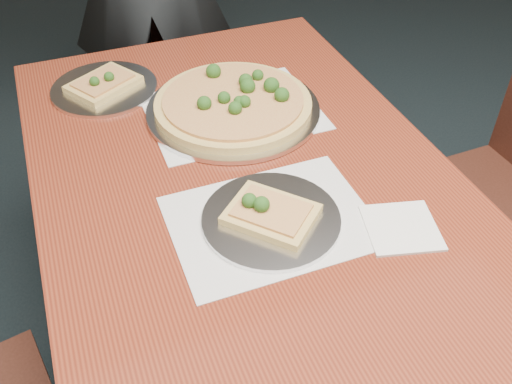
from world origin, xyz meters
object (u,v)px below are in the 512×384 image
object	(u,v)px
dining_table	(256,223)
slice_plate_far	(104,86)
pizza_pan	(234,104)
slice_plate_near	(270,216)
chair_far	(161,47)

from	to	relation	value
dining_table	slice_plate_far	distance (m)	0.59
pizza_pan	slice_plate_near	size ratio (longest dim) A/B	1.56
chair_far	slice_plate_far	world-z (taller)	chair_far
pizza_pan	chair_far	bearing A→B (deg)	90.14
chair_far	pizza_pan	size ratio (longest dim) A/B	2.08
slice_plate_near	slice_plate_far	bearing A→B (deg)	109.87
chair_far	pizza_pan	world-z (taller)	chair_far
dining_table	slice_plate_far	size ratio (longest dim) A/B	5.36
dining_table	pizza_pan	xyz separation A→B (m)	(0.06, 0.31, 0.11)
dining_table	pizza_pan	bearing A→B (deg)	79.24
dining_table	pizza_pan	world-z (taller)	pizza_pan
dining_table	slice_plate_far	world-z (taller)	slice_plate_far
dining_table	slice_plate_far	xyz separation A→B (m)	(-0.23, 0.53, 0.10)
dining_table	chair_far	xyz separation A→B (m)	(0.06, 1.17, -0.14)
chair_far	pizza_pan	distance (m)	0.90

